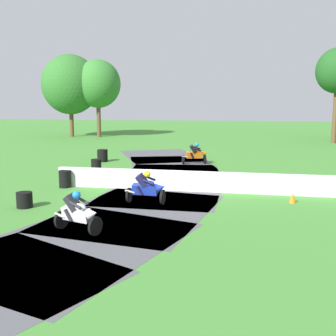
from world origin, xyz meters
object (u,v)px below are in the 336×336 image
(tire_stack_mid_b, at_px, (65,179))
(traffic_cone, at_px, (293,197))
(motorcycle_trailing_orange, at_px, (195,154))
(tire_stack_mid_a, at_px, (24,200))
(motorcycle_lead_white, at_px, (78,213))
(tire_stack_far, at_px, (96,166))
(tire_stack_extra_a, at_px, (102,156))
(motorcycle_chase_blue, at_px, (147,188))

(tire_stack_mid_b, xyz_separation_m, traffic_cone, (10.19, -1.49, -0.18))
(motorcycle_trailing_orange, xyz_separation_m, tire_stack_mid_a, (-5.56, -11.78, -0.36))
(motorcycle_lead_white, bearing_deg, traffic_cone, 34.78)
(tire_stack_far, bearing_deg, tire_stack_mid_b, -94.17)
(tire_stack_mid_a, distance_m, traffic_cone, 10.54)
(tire_stack_mid_a, relative_size, tire_stack_extra_a, 0.76)
(motorcycle_trailing_orange, xyz_separation_m, traffic_cone, (4.73, -9.48, -0.44))
(traffic_cone, bearing_deg, tire_stack_far, 151.85)
(tire_stack_mid_a, distance_m, tire_stack_far, 7.61)
(tire_stack_mid_a, bearing_deg, tire_stack_mid_b, 88.52)
(tire_stack_mid_b, relative_size, tire_stack_far, 1.00)
(motorcycle_chase_blue, distance_m, tire_stack_mid_a, 4.72)
(tire_stack_extra_a, bearing_deg, tire_stack_mid_a, -87.08)
(motorcycle_trailing_orange, distance_m, tire_stack_mid_a, 13.03)
(motorcycle_chase_blue, relative_size, traffic_cone, 3.87)
(motorcycle_chase_blue, bearing_deg, traffic_cone, 10.36)
(tire_stack_far, distance_m, tire_stack_extra_a, 4.43)
(tire_stack_extra_a, bearing_deg, tire_stack_far, -77.17)
(motorcycle_chase_blue, bearing_deg, tire_stack_extra_a, 115.73)
(tire_stack_far, bearing_deg, motorcycle_lead_white, -74.86)
(tire_stack_mid_a, xyz_separation_m, tire_stack_mid_b, (0.10, 3.79, 0.10))
(motorcycle_chase_blue, relative_size, motorcycle_trailing_orange, 0.99)
(motorcycle_trailing_orange, xyz_separation_m, tire_stack_mid_b, (-5.46, -7.99, -0.26))
(motorcycle_lead_white, xyz_separation_m, motorcycle_chase_blue, (1.38, 3.90, -0.01))
(traffic_cone, bearing_deg, motorcycle_chase_blue, -169.64)
(tire_stack_far, xyz_separation_m, traffic_cone, (9.91, -5.30, -0.18))
(motorcycle_chase_blue, xyz_separation_m, tire_stack_far, (-4.16, 6.35, -0.25))
(motorcycle_trailing_orange, bearing_deg, motorcycle_chase_blue, -95.55)
(motorcycle_trailing_orange, relative_size, tire_stack_extra_a, 2.14)
(motorcycle_lead_white, xyz_separation_m, tire_stack_mid_a, (-3.15, 2.66, -0.36))
(motorcycle_trailing_orange, xyz_separation_m, tire_stack_extra_a, (-6.17, 0.14, -0.26))
(tire_stack_mid_b, distance_m, tire_stack_far, 3.82)
(motorcycle_chase_blue, distance_m, tire_stack_mid_b, 5.12)
(motorcycle_chase_blue, height_order, tire_stack_mid_b, motorcycle_chase_blue)
(motorcycle_trailing_orange, bearing_deg, tire_stack_far, -141.14)
(motorcycle_lead_white, xyz_separation_m, traffic_cone, (7.14, 4.96, -0.44))
(motorcycle_trailing_orange, height_order, traffic_cone, motorcycle_trailing_orange)
(tire_stack_extra_a, distance_m, traffic_cone, 14.53)
(tire_stack_far, bearing_deg, motorcycle_trailing_orange, 38.86)
(tire_stack_mid_b, bearing_deg, tire_stack_far, 85.83)
(tire_stack_mid_a, bearing_deg, tire_stack_far, 87.17)
(motorcycle_chase_blue, height_order, tire_stack_mid_a, motorcycle_chase_blue)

